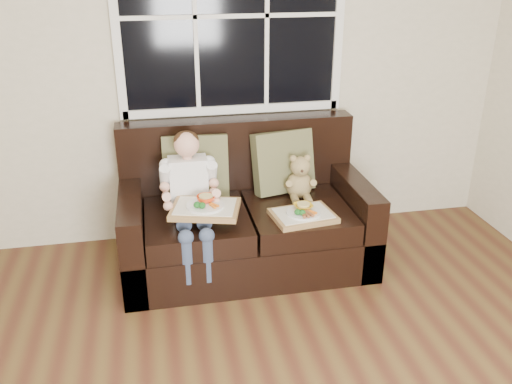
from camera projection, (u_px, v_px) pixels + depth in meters
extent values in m
cube|color=beige|center=(207.00, 61.00, 3.83)|extent=(4.50, 0.02, 2.70)
cube|color=black|center=(231.00, 16.00, 3.72)|extent=(1.50, 0.02, 1.25)
cube|color=white|center=(233.00, 109.00, 3.97)|extent=(1.58, 0.04, 0.06)
cube|color=white|center=(115.00, 19.00, 3.57)|extent=(0.06, 0.04, 1.37)
cube|color=white|center=(340.00, 14.00, 3.85)|extent=(0.06, 0.04, 1.37)
cube|color=white|center=(231.00, 16.00, 3.71)|extent=(1.50, 0.03, 0.03)
cube|color=black|center=(246.00, 244.00, 3.85)|extent=(1.70, 0.90, 0.30)
cube|color=black|center=(133.00, 236.00, 3.65)|extent=(0.15, 0.90, 0.60)
cube|color=black|center=(351.00, 216.00, 3.93)|extent=(0.15, 0.90, 0.60)
cube|color=black|center=(237.00, 162.00, 4.00)|extent=(1.70, 0.18, 0.66)
cube|color=black|center=(197.00, 225.00, 3.62)|extent=(0.68, 0.72, 0.15)
cube|color=black|center=(298.00, 216.00, 3.75)|extent=(0.68, 0.72, 0.15)
cube|color=olive|center=(196.00, 167.00, 3.78)|extent=(0.47, 0.24, 0.46)
cube|color=olive|center=(283.00, 162.00, 3.89)|extent=(0.47, 0.29, 0.45)
cube|color=white|center=(189.00, 183.00, 3.63)|extent=(0.25, 0.16, 0.35)
sphere|color=#E2A48A|center=(187.00, 144.00, 3.51)|extent=(0.17, 0.17, 0.17)
ellipsoid|color=#321F10|center=(186.00, 140.00, 3.51)|extent=(0.17, 0.17, 0.12)
cylinder|color=#35425D|center=(182.00, 215.00, 3.50)|extent=(0.10, 0.31, 0.10)
cylinder|color=#35425D|center=(202.00, 213.00, 3.52)|extent=(0.10, 0.31, 0.10)
cylinder|color=#35425D|center=(187.00, 261.00, 3.34)|extent=(0.09, 0.09, 0.29)
cylinder|color=#35425D|center=(208.00, 259.00, 3.36)|extent=(0.09, 0.09, 0.29)
cylinder|color=#E2A48A|center=(166.00, 186.00, 3.48)|extent=(0.07, 0.31, 0.24)
cylinder|color=#E2A48A|center=(213.00, 182.00, 3.54)|extent=(0.07, 0.31, 0.24)
ellipsoid|color=#9B8552|center=(299.00, 185.00, 3.84)|extent=(0.20, 0.18, 0.20)
sphere|color=#9B8552|center=(300.00, 166.00, 3.77)|extent=(0.15, 0.15, 0.14)
sphere|color=#9B8552|center=(294.00, 159.00, 3.74)|extent=(0.05, 0.05, 0.05)
sphere|color=#9B8552|center=(307.00, 158.00, 3.76)|extent=(0.05, 0.05, 0.05)
sphere|color=#9B8552|center=(302.00, 171.00, 3.73)|extent=(0.05, 0.05, 0.05)
sphere|color=black|center=(303.00, 171.00, 3.70)|extent=(0.02, 0.02, 0.02)
cylinder|color=#9B8552|center=(297.00, 200.00, 3.76)|extent=(0.06, 0.11, 0.05)
cylinder|color=#9B8552|center=(309.00, 199.00, 3.78)|extent=(0.06, 0.11, 0.05)
cube|color=#A27649|center=(205.00, 209.00, 3.42)|extent=(0.49, 0.42, 0.04)
cube|color=beige|center=(205.00, 206.00, 3.41)|extent=(0.43, 0.36, 0.01)
cylinder|color=silver|center=(205.00, 205.00, 3.40)|extent=(0.24, 0.24, 0.02)
imported|color=#FF4515|center=(206.00, 199.00, 3.43)|extent=(0.15, 0.15, 0.04)
cylinder|color=tan|center=(206.00, 198.00, 3.43)|extent=(0.09, 0.09, 0.02)
ellipsoid|color=#206722|center=(197.00, 205.00, 3.34)|extent=(0.04, 0.04, 0.04)
ellipsoid|color=#206722|center=(202.00, 205.00, 3.33)|extent=(0.04, 0.04, 0.04)
cylinder|color=orange|center=(213.00, 206.00, 3.36)|extent=(0.05, 0.06, 0.02)
cube|color=#A27649|center=(303.00, 216.00, 3.55)|extent=(0.43, 0.35, 0.03)
cube|color=beige|center=(303.00, 213.00, 3.54)|extent=(0.38, 0.30, 0.01)
cylinder|color=silver|center=(304.00, 212.00, 3.53)|extent=(0.23, 0.23, 0.01)
imported|color=yellow|center=(303.00, 206.00, 3.56)|extent=(0.14, 0.14, 0.03)
cylinder|color=tan|center=(303.00, 206.00, 3.56)|extent=(0.09, 0.09, 0.02)
ellipsoid|color=#206722|center=(297.00, 212.00, 3.48)|extent=(0.04, 0.04, 0.04)
ellipsoid|color=#206722|center=(302.00, 213.00, 3.47)|extent=(0.04, 0.04, 0.04)
cylinder|color=orange|center=(312.00, 213.00, 3.49)|extent=(0.04, 0.06, 0.02)
cylinder|color=brown|center=(306.00, 214.00, 3.47)|extent=(0.03, 0.08, 0.02)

